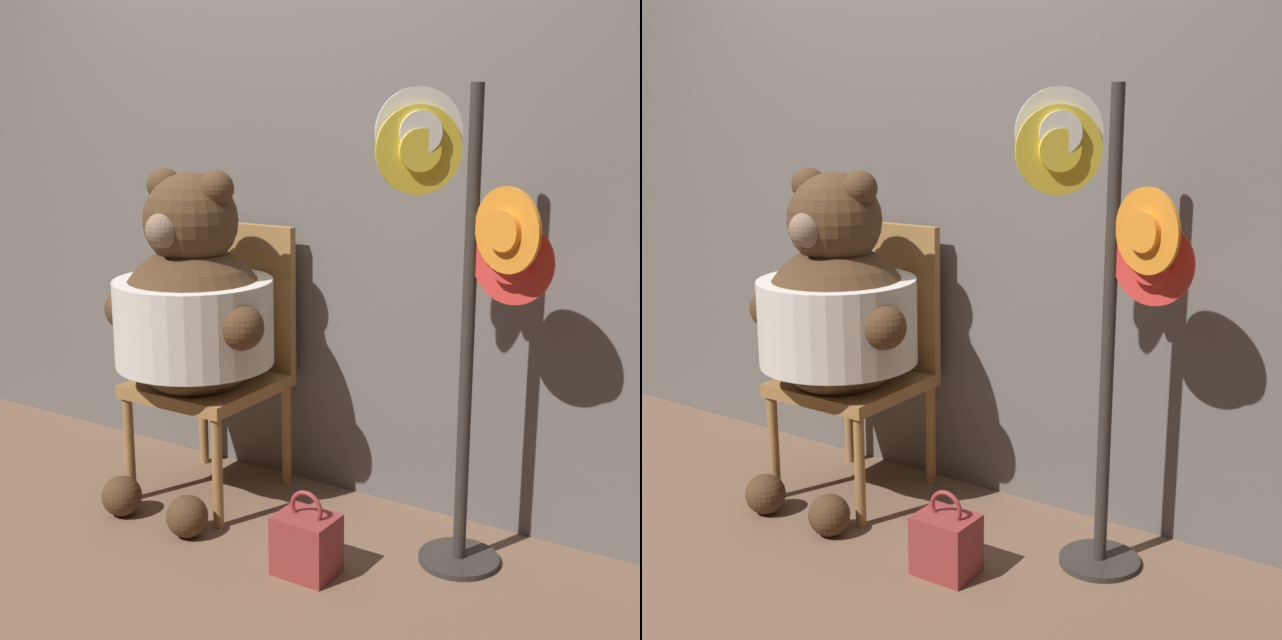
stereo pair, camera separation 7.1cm
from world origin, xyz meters
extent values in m
plane|color=brown|center=(0.00, 0.00, 0.00)|extent=(14.00, 14.00, 0.00)
cube|color=#66605B|center=(0.00, 0.56, 1.16)|extent=(8.00, 0.10, 2.33)
cylinder|color=#9E703D|center=(-0.38, -0.03, 0.22)|extent=(0.04, 0.04, 0.43)
cylinder|color=#9E703D|center=(0.07, -0.03, 0.22)|extent=(0.04, 0.04, 0.43)
cylinder|color=#9E703D|center=(-0.38, 0.42, 0.22)|extent=(0.04, 0.04, 0.43)
cylinder|color=#9E703D|center=(0.07, 0.42, 0.22)|extent=(0.04, 0.04, 0.43)
cube|color=#9E703D|center=(-0.15, 0.19, 0.46)|extent=(0.50, 0.52, 0.05)
cube|color=#9E703D|center=(-0.15, 0.43, 0.78)|extent=(0.50, 0.04, 0.60)
sphere|color=#4C331E|center=(-0.15, 0.12, 0.74)|extent=(0.60, 0.60, 0.60)
cylinder|color=silver|center=(-0.15, 0.12, 0.74)|extent=(0.61, 0.61, 0.33)
sphere|color=#4C331E|center=(-0.15, 0.12, 1.13)|extent=(0.36, 0.36, 0.36)
sphere|color=#4C331E|center=(-0.27, 0.12, 1.25)|extent=(0.13, 0.13, 0.13)
sphere|color=#4C331E|center=(-0.02, 0.12, 1.25)|extent=(0.13, 0.13, 0.13)
sphere|color=#7A604C|center=(-0.15, -0.04, 1.11)|extent=(0.13, 0.13, 0.13)
sphere|color=#4C331E|center=(-0.43, 0.04, 0.77)|extent=(0.17, 0.17, 0.17)
sphere|color=#4C331E|center=(0.14, 0.04, 0.77)|extent=(0.17, 0.17, 0.17)
sphere|color=#4C331E|center=(-0.31, -0.15, 0.08)|extent=(0.16, 0.16, 0.16)
sphere|color=#4C331E|center=(0.02, -0.15, 0.08)|extent=(0.16, 0.16, 0.16)
cylinder|color=#332D28|center=(0.94, 0.21, 0.01)|extent=(0.28, 0.28, 0.02)
cylinder|color=#332D28|center=(0.94, 0.21, 0.81)|extent=(0.04, 0.04, 1.61)
cylinder|color=red|center=(1.08, 0.20, 1.07)|extent=(0.27, 0.03, 0.27)
cylinder|color=red|center=(1.08, 0.20, 1.07)|extent=(0.13, 0.07, 0.13)
cylinder|color=silver|center=(0.80, 0.10, 1.47)|extent=(0.22, 0.18, 0.27)
cylinder|color=silver|center=(0.80, 0.10, 1.47)|extent=(0.15, 0.14, 0.13)
cylinder|color=orange|center=(1.08, 0.15, 1.18)|extent=(0.25, 0.12, 0.27)
cylinder|color=orange|center=(1.08, 0.15, 1.18)|extent=(0.14, 0.10, 0.13)
cylinder|color=yellow|center=(0.80, 0.08, 1.41)|extent=(0.21, 0.20, 0.28)
cylinder|color=yellow|center=(0.80, 0.08, 1.41)|extent=(0.13, 0.12, 0.13)
cylinder|color=#D16693|center=(0.95, 0.38, 1.10)|extent=(0.03, 0.25, 0.25)
cylinder|color=#D16693|center=(0.95, 0.38, 1.10)|extent=(0.06, 0.12, 0.12)
cube|color=maroon|center=(0.53, -0.14, 0.10)|extent=(0.20, 0.16, 0.21)
torus|color=maroon|center=(0.53, -0.14, 0.24)|extent=(0.13, 0.02, 0.13)
camera|label=1|loc=(2.03, -2.43, 1.55)|focal=50.00mm
camera|label=2|loc=(2.09, -2.39, 1.55)|focal=50.00mm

